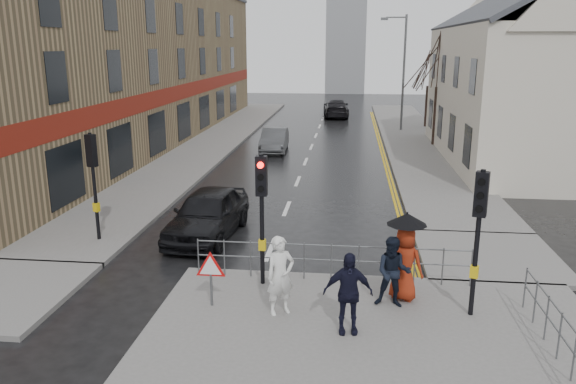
% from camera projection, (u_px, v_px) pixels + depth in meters
% --- Properties ---
extents(ground, '(120.00, 120.00, 0.00)m').
position_uv_depth(ground, '(254.00, 291.00, 14.40)').
color(ground, black).
rests_on(ground, ground).
extents(near_pavement, '(10.00, 9.00, 0.14)m').
position_uv_depth(near_pavement, '(378.00, 372.00, 10.69)').
color(near_pavement, '#605E5B').
rests_on(near_pavement, ground).
extents(left_pavement, '(4.00, 44.00, 0.14)m').
position_uv_depth(left_pavement, '(216.00, 139.00, 37.18)').
color(left_pavement, '#605E5B').
rests_on(left_pavement, ground).
extents(right_pavement, '(4.00, 40.00, 0.14)m').
position_uv_depth(right_pavement, '(412.00, 137.00, 37.71)').
color(right_pavement, '#605E5B').
rests_on(right_pavement, ground).
extents(pavement_bridge_right, '(4.00, 4.20, 0.14)m').
position_uv_depth(pavement_bridge_right, '(488.00, 256.00, 16.57)').
color(pavement_bridge_right, '#605E5B').
rests_on(pavement_bridge_right, ground).
extents(building_left_terrace, '(8.00, 42.00, 10.00)m').
position_uv_depth(building_left_terrace, '(125.00, 63.00, 35.55)').
color(building_left_terrace, '#8E7752').
rests_on(building_left_terrace, ground).
extents(building_right_cream, '(9.00, 16.40, 10.10)m').
position_uv_depth(building_right_cream, '(538.00, 71.00, 29.19)').
color(building_right_cream, beige).
rests_on(building_right_cream, ground).
extents(church_tower, '(5.00, 5.00, 18.00)m').
position_uv_depth(church_tower, '(346.00, 21.00, 71.53)').
color(church_tower, gray).
rests_on(church_tower, ground).
extents(traffic_signal_near_left, '(0.28, 0.27, 3.40)m').
position_uv_depth(traffic_signal_near_left, '(262.00, 197.00, 13.94)').
color(traffic_signal_near_left, black).
rests_on(traffic_signal_near_left, near_pavement).
extents(traffic_signal_near_right, '(0.34, 0.33, 3.40)m').
position_uv_depth(traffic_signal_near_right, '(479.00, 218.00, 12.25)').
color(traffic_signal_near_right, black).
rests_on(traffic_signal_near_right, near_pavement).
extents(traffic_signal_far_left, '(0.34, 0.33, 3.40)m').
position_uv_depth(traffic_signal_far_left, '(93.00, 168.00, 17.24)').
color(traffic_signal_far_left, black).
rests_on(traffic_signal_far_left, left_pavement).
extents(guard_railing_front, '(7.14, 0.04, 1.00)m').
position_uv_depth(guard_railing_front, '(331.00, 254.00, 14.55)').
color(guard_railing_front, '#595B5E').
rests_on(guard_railing_front, near_pavement).
extents(guard_railing_side, '(0.04, 4.54, 1.00)m').
position_uv_depth(guard_railing_side, '(561.00, 326.00, 10.84)').
color(guard_railing_side, '#595B5E').
rests_on(guard_railing_side, near_pavement).
extents(warning_sign, '(0.80, 0.07, 1.35)m').
position_uv_depth(warning_sign, '(211.00, 270.00, 13.06)').
color(warning_sign, '#595B5E').
rests_on(warning_sign, near_pavement).
extents(street_lamp, '(1.83, 0.25, 8.00)m').
position_uv_depth(street_lamp, '(401.00, 65.00, 39.48)').
color(street_lamp, '#595B5E').
rests_on(street_lamp, right_pavement).
extents(tree_near, '(2.40, 2.40, 6.58)m').
position_uv_depth(tree_near, '(439.00, 62.00, 33.43)').
color(tree_near, '#33231C').
rests_on(tree_near, right_pavement).
extents(tree_far, '(2.40, 2.40, 5.64)m').
position_uv_depth(tree_far, '(429.00, 68.00, 41.25)').
color(tree_far, '#33231C').
rests_on(tree_far, right_pavement).
extents(pedestrian_a, '(0.80, 0.73, 1.84)m').
position_uv_depth(pedestrian_a, '(280.00, 276.00, 12.68)').
color(pedestrian_a, silver).
rests_on(pedestrian_a, near_pavement).
extents(pedestrian_b, '(0.90, 0.74, 1.70)m').
position_uv_depth(pedestrian_b, '(393.00, 272.00, 13.05)').
color(pedestrian_b, black).
rests_on(pedestrian_b, near_pavement).
extents(pedestrian_with_umbrella, '(1.06, 0.96, 2.17)m').
position_uv_depth(pedestrian_with_umbrella, '(405.00, 254.00, 13.36)').
color(pedestrian_with_umbrella, maroon).
rests_on(pedestrian_with_umbrella, near_pavement).
extents(pedestrian_d, '(1.10, 0.56, 1.80)m').
position_uv_depth(pedestrian_d, '(348.00, 293.00, 11.85)').
color(pedestrian_d, black).
rests_on(pedestrian_d, near_pavement).
extents(car_parked, '(2.23, 4.77, 1.58)m').
position_uv_depth(car_parked, '(208.00, 213.00, 18.27)').
color(car_parked, black).
rests_on(car_parked, ground).
extents(car_mid, '(1.58, 4.14, 1.35)m').
position_uv_depth(car_mid, '(274.00, 140.00, 32.96)').
color(car_mid, '#3E3F42').
rests_on(car_mid, ground).
extents(car_far, '(2.43, 5.36, 1.52)m').
position_uv_depth(car_far, '(336.00, 108.00, 48.55)').
color(car_far, black).
rests_on(car_far, ground).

